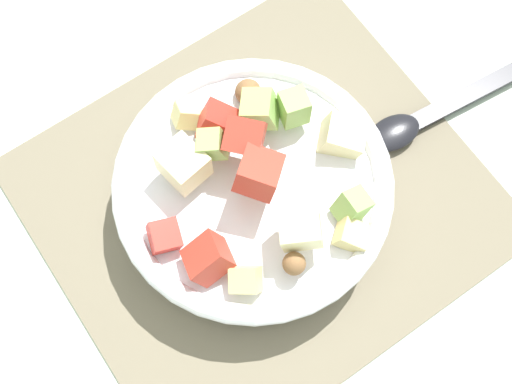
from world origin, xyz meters
TOP-DOWN VIEW (x-y plane):
  - ground_plane at (0.00, 0.00)m, footprint 2.40×2.40m
  - placemat at (0.00, 0.00)m, footprint 0.41×0.37m
  - salad_bowl at (-0.01, -0.00)m, footprint 0.26×0.26m
  - serving_spoon at (0.18, -0.02)m, footprint 0.19×0.05m

SIDE VIEW (x-z plane):
  - ground_plane at x=0.00m, z-range 0.00..0.00m
  - placemat at x=0.00m, z-range 0.00..0.01m
  - serving_spoon at x=0.18m, z-range 0.00..0.02m
  - salad_bowl at x=-0.01m, z-range -0.02..0.10m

